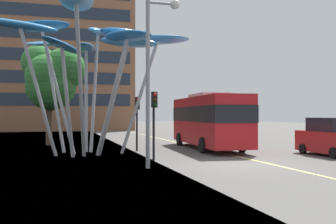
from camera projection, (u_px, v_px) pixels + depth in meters
ground at (226, 166)px, 18.53m from camera, size 120.00×240.00×0.10m
red_bus at (208, 119)px, 27.51m from camera, size 3.28×10.78×3.76m
leaf_sculpture at (90, 41)px, 23.40m from camera, size 12.10×12.08×8.60m
traffic_light_kerb_near at (154, 111)px, 20.39m from camera, size 0.28×0.42×3.49m
traffic_light_kerb_far at (137, 112)px, 25.66m from camera, size 0.28×0.42×3.46m
car_parked_mid at (331, 138)px, 22.92m from camera, size 2.06×4.45×2.16m
street_lamp at (155, 59)px, 17.67m from camera, size 1.54×0.44×7.47m
tree_pavement_near at (51, 76)px, 30.50m from camera, size 4.87×4.83×7.78m
tree_pavement_far at (50, 82)px, 39.79m from camera, size 4.40×5.27×7.92m
backdrop_building at (44, 50)px, 61.75m from camera, size 25.80×13.46×24.45m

